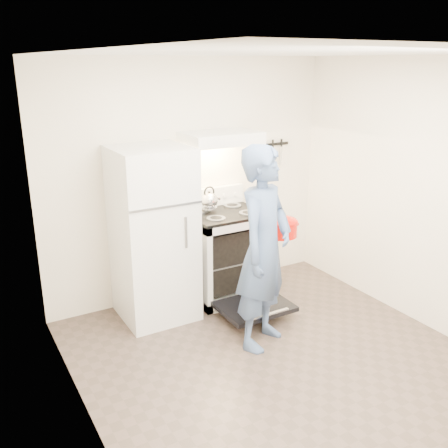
{
  "coord_description": "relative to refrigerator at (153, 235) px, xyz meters",
  "views": [
    {
      "loc": [
        -2.25,
        -2.83,
        2.45
      ],
      "look_at": [
        -0.05,
        1.0,
        1.0
      ],
      "focal_mm": 40.0,
      "sensor_mm": 36.0,
      "label": 1
    }
  ],
  "objects": [
    {
      "name": "cooktop",
      "position": [
        0.81,
        0.02,
        0.09
      ],
      "size": [
        0.76,
        0.65,
        0.03
      ],
      "primitive_type": "cube",
      "color": "black",
      "rests_on": "stove_body"
    },
    {
      "name": "utensil_jar",
      "position": [
        1.09,
        -0.24,
        0.2
      ],
      "size": [
        0.11,
        0.11,
        0.13
      ],
      "primitive_type": "cylinder",
      "rotation": [
        0.0,
        0.0,
        -0.2
      ],
      "color": "silver",
      "rests_on": "cooktop"
    },
    {
      "name": "oven_door",
      "position": [
        0.81,
        -0.57,
        -0.72
      ],
      "size": [
        0.7,
        0.54,
        0.04
      ],
      "primitive_type": "cube",
      "color": "black",
      "rests_on": "floor"
    },
    {
      "name": "backsplash",
      "position": [
        0.81,
        0.31,
        0.2
      ],
      "size": [
        0.76,
        0.07,
        0.2
      ],
      "primitive_type": "cube",
      "color": "white",
      "rests_on": "cooktop"
    },
    {
      "name": "tea_kettle",
      "position": [
        0.68,
        0.11,
        0.24
      ],
      "size": [
        0.22,
        0.18,
        0.27
      ],
      "primitive_type": null,
      "color": "silver",
      "rests_on": "cooktop"
    },
    {
      "name": "person",
      "position": [
        0.63,
        -0.97,
        0.05
      ],
      "size": [
        0.79,
        0.7,
        1.81
      ],
      "primitive_type": "imported",
      "rotation": [
        0.0,
        0.0,
        0.52
      ],
      "color": "#3B577C",
      "rests_on": "floor"
    },
    {
      "name": "range_hood",
      "position": [
        0.81,
        0.1,
        0.86
      ],
      "size": [
        0.76,
        0.5,
        0.12
      ],
      "primitive_type": "cube",
      "color": "white",
      "rests_on": "back_wall"
    },
    {
      "name": "dutch_oven",
      "position": [
        1.02,
        -0.67,
        0.09
      ],
      "size": [
        0.38,
        0.31,
        0.25
      ],
      "primitive_type": null,
      "color": "#BF0D05",
      "rests_on": "person"
    },
    {
      "name": "knife_strip",
      "position": [
        1.63,
        0.33,
        0.7
      ],
      "size": [
        0.4,
        0.02,
        0.03
      ],
      "primitive_type": "cube",
      "color": "black",
      "rests_on": "back_wall"
    },
    {
      "name": "oven_rack",
      "position": [
        0.81,
        0.02,
        -0.41
      ],
      "size": [
        0.6,
        0.52,
        0.01
      ],
      "primitive_type": "cube",
      "color": "slate",
      "rests_on": "stove_body"
    },
    {
      "name": "stove_body",
      "position": [
        0.81,
        0.02,
        -0.39
      ],
      "size": [
        0.76,
        0.65,
        0.92
      ],
      "primitive_type": "cube",
      "color": "white",
      "rests_on": "floor"
    },
    {
      "name": "floor",
      "position": [
        0.58,
        -1.45,
        -0.85
      ],
      "size": [
        3.6,
        3.6,
        0.0
      ],
      "primitive_type": "plane",
      "color": "#4F3F37",
      "rests_on": "ground"
    },
    {
      "name": "pizza_stone",
      "position": [
        0.73,
        -0.05,
        -0.4
      ],
      "size": [
        0.3,
        0.3,
        0.02
      ],
      "primitive_type": "cylinder",
      "color": "brown",
      "rests_on": "oven_rack"
    },
    {
      "name": "back_wall",
      "position": [
        0.58,
        0.35,
        0.4
      ],
      "size": [
        3.2,
        0.02,
        2.5
      ],
      "primitive_type": "cube",
      "color": "white",
      "rests_on": "ground"
    },
    {
      "name": "refrigerator",
      "position": [
        0.0,
        0.0,
        0.0
      ],
      "size": [
        0.7,
        0.7,
        1.7
      ],
      "primitive_type": "cube",
      "color": "white",
      "rests_on": "floor"
    }
  ]
}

